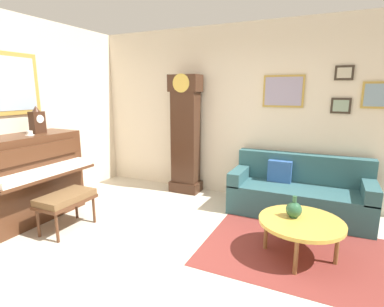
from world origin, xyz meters
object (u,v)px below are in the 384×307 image
object	(u,v)px
grandfather_clock	(186,138)
coffee_table	(301,223)
piano_bench	(66,199)
teacup	(30,134)
green_jug	(294,210)
couch	(299,193)
piano	(27,178)
mantel_clock	(37,121)

from	to	relation	value
grandfather_clock	coffee_table	distance (m)	2.55
coffee_table	piano_bench	bearing A→B (deg)	-167.77
coffee_table	teacup	xyz separation A→B (m)	(-3.40, -0.53, 0.82)
green_jug	couch	bearing A→B (deg)	92.62
piano	mantel_clock	world-z (taller)	mantel_clock
grandfather_clock	coffee_table	world-z (taller)	grandfather_clock
mantel_clock	green_jug	bearing A→B (deg)	6.56
piano_bench	grandfather_clock	bearing A→B (deg)	70.40
piano	green_jug	distance (m)	3.46
couch	green_jug	world-z (taller)	couch
piano	couch	distance (m)	3.80
teacup	grandfather_clock	bearing A→B (deg)	54.99
couch	mantel_clock	xyz separation A→B (m)	(-3.34, -1.54, 1.04)
piano	teacup	world-z (taller)	teacup
mantel_clock	grandfather_clock	bearing A→B (deg)	50.62
coffee_table	teacup	size ratio (longest dim) A/B	7.59
piano_bench	teacup	size ratio (longest dim) A/B	6.03
green_jug	piano	bearing A→B (deg)	-169.35
grandfather_clock	coffee_table	bearing A→B (deg)	-34.10
piano	piano_bench	world-z (taller)	piano
grandfather_clock	mantel_clock	xyz separation A→B (m)	(-1.42, -1.73, 0.38)
teacup	green_jug	size ratio (longest dim) A/B	0.48
couch	grandfather_clock	bearing A→B (deg)	174.34
coffee_table	teacup	world-z (taller)	teacup
coffee_table	mantel_clock	xyz separation A→B (m)	(-3.48, -0.34, 0.96)
grandfather_clock	green_jug	world-z (taller)	grandfather_clock
couch	piano	bearing A→B (deg)	-151.79
mantel_clock	teacup	bearing A→B (deg)	-68.11
piano_bench	green_jug	xyz separation A→B (m)	(2.68, 0.65, 0.10)
piano_bench	teacup	distance (m)	1.02
coffee_table	green_jug	size ratio (longest dim) A/B	3.67
piano_bench	grandfather_clock	size ratio (longest dim) A/B	0.34
piano_bench	grandfather_clock	distance (m)	2.19
piano	grandfather_clock	size ratio (longest dim) A/B	0.71
grandfather_clock	teacup	distance (m)	2.36
mantel_clock	teacup	distance (m)	0.25
grandfather_clock	coffee_table	xyz separation A→B (m)	(2.06, -1.39, -0.58)
piano	green_jug	world-z (taller)	piano
mantel_clock	piano	bearing A→B (deg)	-90.41
couch	coffee_table	bearing A→B (deg)	-83.40
piano	piano_bench	distance (m)	0.74
couch	teacup	bearing A→B (deg)	-152.02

